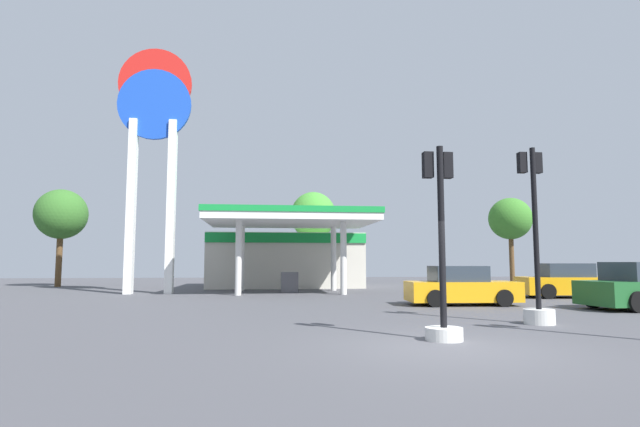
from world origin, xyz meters
name	(u,v)px	position (x,y,z in m)	size (l,w,h in m)	color
ground_plane	(449,347)	(0.00, 0.00, 0.00)	(90.00, 90.00, 0.00)	#47474C
gas_station	(285,255)	(-2.14, 23.18, 2.08)	(9.86, 13.18, 4.34)	beige
station_pole_sign	(154,136)	(-9.43, 17.38, 8.32)	(3.84, 0.56, 13.11)	white
car_0	(461,287)	(4.00, 9.12, 0.67)	(4.26, 2.11, 1.49)	black
car_1	(568,282)	(10.52, 12.46, 0.71)	(4.59, 2.42, 1.58)	black
traffic_signal_0	(442,271)	(0.22, 0.87, 1.44)	(0.78, 0.78, 4.13)	silver
traffic_signal_2	(537,270)	(3.71, 3.24, 1.41)	(0.79, 0.79, 4.74)	silver
tree_0	(61,215)	(-17.17, 25.85, 4.82)	(3.38, 3.38, 6.54)	brown
tree_1	(313,216)	(0.16, 27.85, 5.10)	(3.40, 3.40, 6.92)	brown
tree_2	(510,219)	(15.11, 26.47, 4.89)	(3.21, 3.21, 6.52)	brown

